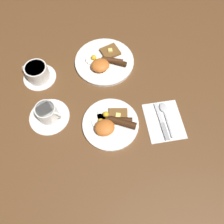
% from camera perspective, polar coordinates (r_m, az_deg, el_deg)
% --- Properties ---
extents(ground_plane, '(3.00, 3.00, 0.00)m').
position_cam_1_polar(ground_plane, '(0.90, -0.37, -3.32)').
color(ground_plane, brown).
extents(breakfast_plate_near, '(0.23, 0.23, 0.05)m').
position_cam_1_polar(breakfast_plate_near, '(0.88, -0.31, -2.97)').
color(breakfast_plate_near, white).
rests_on(breakfast_plate_near, ground_plane).
extents(breakfast_plate_far, '(0.28, 0.28, 0.05)m').
position_cam_1_polar(breakfast_plate_far, '(1.05, -1.98, 13.07)').
color(breakfast_plate_far, white).
rests_on(breakfast_plate_far, ground_plane).
extents(teacup_near, '(0.17, 0.17, 0.08)m').
position_cam_1_polar(teacup_near, '(0.92, -16.39, -0.44)').
color(teacup_near, white).
rests_on(teacup_near, ground_plane).
extents(teacup_far, '(0.15, 0.15, 0.07)m').
position_cam_1_polar(teacup_far, '(1.04, -18.88, 9.62)').
color(teacup_far, white).
rests_on(teacup_far, ground_plane).
extents(napkin, '(0.16, 0.19, 0.01)m').
position_cam_1_polar(napkin, '(0.93, 13.42, -2.27)').
color(napkin, white).
rests_on(napkin, ground_plane).
extents(knife, '(0.02, 0.17, 0.01)m').
position_cam_1_polar(knife, '(0.92, 12.97, -2.88)').
color(knife, silver).
rests_on(knife, napkin).
extents(spoon, '(0.03, 0.16, 0.01)m').
position_cam_1_polar(spoon, '(0.94, 13.52, 0.21)').
color(spoon, silver).
rests_on(spoon, napkin).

